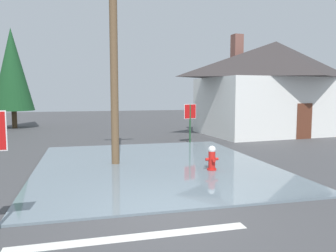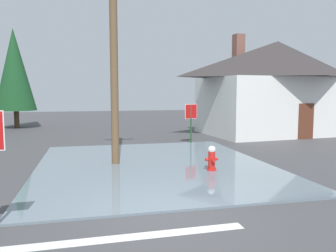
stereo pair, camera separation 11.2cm
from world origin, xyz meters
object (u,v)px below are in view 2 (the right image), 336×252
stop_sign_far (191,116)px  house (276,86)px  pine_tree_short_left (14,70)px  utility_pole (114,32)px  fire_hydrant (212,159)px

stop_sign_far → house: size_ratio=0.20×
stop_sign_far → pine_tree_short_left: size_ratio=0.28×
pine_tree_short_left → stop_sign_far: bearing=-44.5°
utility_pole → house: bearing=33.6°
utility_pole → fire_hydrant: bearing=-30.5°
fire_hydrant → house: bearing=49.3°
stop_sign_far → house: (6.47, 2.82, 1.56)m
stop_sign_far → pine_tree_short_left: bearing=135.5°
utility_pole → pine_tree_short_left: 15.55m
fire_hydrant → pine_tree_short_left: pine_tree_short_left is taller
stop_sign_far → house: house is taller
fire_hydrant → utility_pole: utility_pole is taller
utility_pole → pine_tree_short_left: size_ratio=1.27×
fire_hydrant → house: size_ratio=0.09×
stop_sign_far → fire_hydrant: bearing=-100.6°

